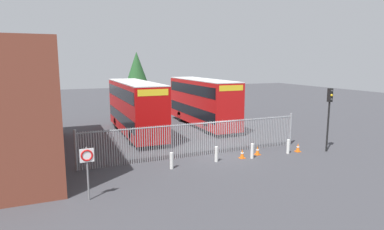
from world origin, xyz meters
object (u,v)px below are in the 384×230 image
bollard_near_right (252,151)px  traffic_cone_mid_forecourt (242,154)px  traffic_cone_by_gate (298,148)px  bollard_far_right (288,147)px  bollard_center_front (216,154)px  traffic_cone_near_kerb (258,151)px  bollard_near_left (172,161)px  double_decker_bus_near_gate (202,101)px  speed_limit_sign_post (87,161)px  traffic_light_kerbside (329,108)px  double_decker_bus_behind_fence_left (135,106)px

bollard_near_right → traffic_cone_mid_forecourt: bollard_near_right is taller
bollard_near_right → traffic_cone_by_gate: 3.72m
bollard_far_right → traffic_cone_by_gate: 0.92m
bollard_center_front → traffic_cone_near_kerb: bearing=4.8°
bollard_near_left → traffic_cone_mid_forecourt: size_ratio=1.61×
double_decker_bus_near_gate → bollard_far_right: size_ratio=11.38×
bollard_far_right → traffic_cone_near_kerb: (-2.05, 0.52, -0.19)m
traffic_cone_by_gate → traffic_cone_near_kerb: same height
traffic_cone_by_gate → speed_limit_sign_post: bearing=-169.2°
traffic_cone_near_kerb → speed_limit_sign_post: 11.41m
bollard_far_right → traffic_cone_by_gate: bollard_far_right is taller
bollard_near_left → speed_limit_sign_post: size_ratio=0.40×
speed_limit_sign_post → traffic_light_kerbside: size_ratio=0.56×
bollard_far_right → speed_limit_sign_post: (-12.93, -2.56, 1.30)m
traffic_cone_by_gate → traffic_cone_near_kerb: bearing=171.4°
traffic_cone_mid_forecourt → speed_limit_sign_post: 10.07m
double_decker_bus_near_gate → traffic_cone_near_kerb: size_ratio=18.32×
double_decker_bus_near_gate → bollard_near_left: 12.88m
bollard_far_right → traffic_light_kerbside: size_ratio=0.22×
bollard_near_right → speed_limit_sign_post: speed_limit_sign_post is taller
double_decker_bus_near_gate → traffic_cone_near_kerb: bearing=-94.1°
bollard_center_front → traffic_cone_by_gate: 6.12m
traffic_cone_by_gate → traffic_cone_mid_forecourt: size_ratio=1.00×
traffic_cone_mid_forecourt → speed_limit_sign_post: (-9.55, -2.81, 1.49)m
double_decker_bus_behind_fence_left → traffic_cone_by_gate: bearing=-46.8°
bollard_near_left → double_decker_bus_behind_fence_left: bearing=89.0°
double_decker_bus_behind_fence_left → traffic_cone_by_gate: (8.89, -9.47, -2.13)m
bollard_near_left → bollard_far_right: bearing=-0.4°
bollard_near_right → speed_limit_sign_post: 10.51m
double_decker_bus_near_gate → traffic_light_kerbside: bearing=-70.3°
bollard_near_left → speed_limit_sign_post: bearing=-151.2°
double_decker_bus_near_gate → double_decker_bus_behind_fence_left: size_ratio=1.00×
double_decker_bus_behind_fence_left → bollard_near_left: 9.69m
bollard_near_left → bollard_near_right: bearing=-0.7°
bollard_near_left → traffic_cone_by_gate: bollard_near_left is taller
bollard_near_left → traffic_light_kerbside: (10.93, -0.66, 2.51)m
bollard_center_front → speed_limit_sign_post: 8.32m
bollard_near_left → traffic_cone_by_gate: bearing=0.1°
bollard_center_front → bollard_near_right: same height
bollard_near_right → traffic_cone_mid_forecourt: 0.64m
speed_limit_sign_post → traffic_light_kerbside: (15.69, 1.96, 1.21)m
bollard_near_left → traffic_cone_near_kerb: 6.14m
traffic_cone_by_gate → traffic_cone_mid_forecourt: (-4.28, 0.18, 0.00)m
bollard_near_left → traffic_cone_near_kerb: bearing=4.3°
bollard_far_right → speed_limit_sign_post: size_ratio=0.40×
bollard_near_left → traffic_cone_mid_forecourt: 4.80m
double_decker_bus_behind_fence_left → traffic_light_kerbside: (10.75, -10.15, 0.56)m
traffic_light_kerbside → double_decker_bus_near_gate: bearing=109.7°
double_decker_bus_behind_fence_left → traffic_light_kerbside: 14.80m
double_decker_bus_behind_fence_left → double_decker_bus_near_gate: bearing=10.6°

